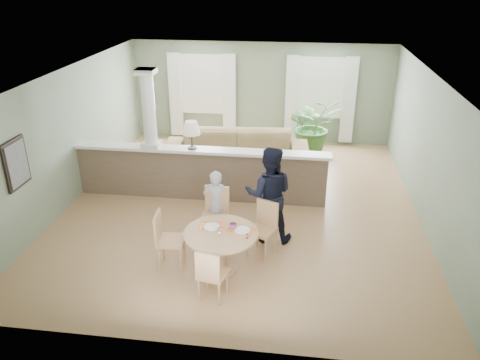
# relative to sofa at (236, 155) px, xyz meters

# --- Properties ---
(ground) EXTENTS (8.00, 8.00, 0.00)m
(ground) POSITION_rel_sofa_xyz_m (0.34, -1.52, -0.49)
(ground) COLOR tan
(ground) RESTS_ON ground
(room_shell) EXTENTS (7.02, 8.02, 2.71)m
(room_shell) POSITION_rel_sofa_xyz_m (0.31, -0.90, 1.32)
(room_shell) COLOR gray
(room_shell) RESTS_ON ground
(pony_wall) EXTENTS (5.32, 0.38, 2.70)m
(pony_wall) POSITION_rel_sofa_xyz_m (-0.64, -1.32, 0.22)
(pony_wall) COLOR brown
(pony_wall) RESTS_ON ground
(sofa) EXTENTS (3.46, 1.57, 0.98)m
(sofa) POSITION_rel_sofa_xyz_m (0.00, 0.00, 0.00)
(sofa) COLOR #978052
(sofa) RESTS_ON ground
(houseplant) EXTENTS (1.63, 1.51, 1.49)m
(houseplant) POSITION_rel_sofa_xyz_m (1.78, 1.68, 0.25)
(houseplant) COLOR #316227
(houseplant) RESTS_ON ground
(dining_table) EXTENTS (1.17, 1.17, 0.80)m
(dining_table) POSITION_rel_sofa_xyz_m (0.31, -3.84, 0.07)
(dining_table) COLOR tan
(dining_table) RESTS_ON ground
(chair_far_boy) EXTENTS (0.48, 0.48, 1.01)m
(chair_far_boy) POSITION_rel_sofa_xyz_m (0.06, -2.93, 0.06)
(chair_far_boy) COLOR tan
(chair_far_boy) RESTS_ON ground
(chair_far_man) EXTENTS (0.55, 0.55, 0.93)m
(chair_far_man) POSITION_rel_sofa_xyz_m (0.93, -3.21, 0.02)
(chair_far_man) COLOR tan
(chair_far_man) RESTS_ON ground
(chair_near) EXTENTS (0.46, 0.46, 0.86)m
(chair_near) POSITION_rel_sofa_xyz_m (0.28, -4.59, -0.02)
(chair_near) COLOR tan
(chair_near) RESTS_ON ground
(chair_side) EXTENTS (0.46, 0.46, 0.95)m
(chair_side) POSITION_rel_sofa_xyz_m (-0.60, -3.81, 0.03)
(chair_side) COLOR tan
(chair_side) RESTS_ON ground
(child_person) EXTENTS (0.47, 0.32, 1.28)m
(child_person) POSITION_rel_sofa_xyz_m (0.04, -2.79, 0.15)
(child_person) COLOR #9E9FA3
(child_person) RESTS_ON ground
(man_person) EXTENTS (0.86, 0.67, 1.75)m
(man_person) POSITION_rel_sofa_xyz_m (0.97, -2.76, 0.38)
(man_person) COLOR black
(man_person) RESTS_ON ground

